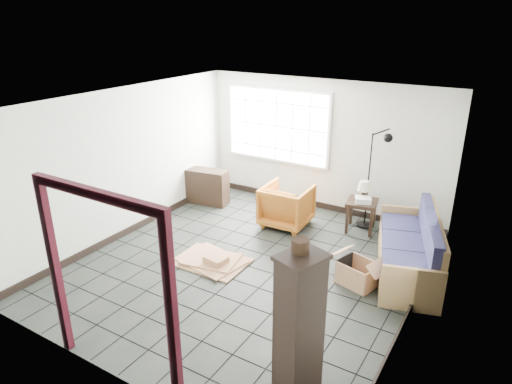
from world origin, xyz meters
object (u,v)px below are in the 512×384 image
Objects in this scene: side_table at (362,206)px; armchair at (287,204)px; futon_sofa at (412,252)px; tall_shelf at (299,330)px.

armchair is at bearing -158.47° from side_table.
futon_sofa is 3.74× the size of side_table.
tall_shelf reaches higher than side_table.
futon_sofa is at bearing -41.02° from side_table.
futon_sofa is 2.66× the size of armchair.
tall_shelf is at bearing -79.63° from side_table.
tall_shelf reaches higher than armchair.
armchair is 1.41× the size of side_table.
tall_shelf is at bearing -114.07° from futon_sofa.
tall_shelf is (-0.39, -3.14, 0.51)m from futon_sofa.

